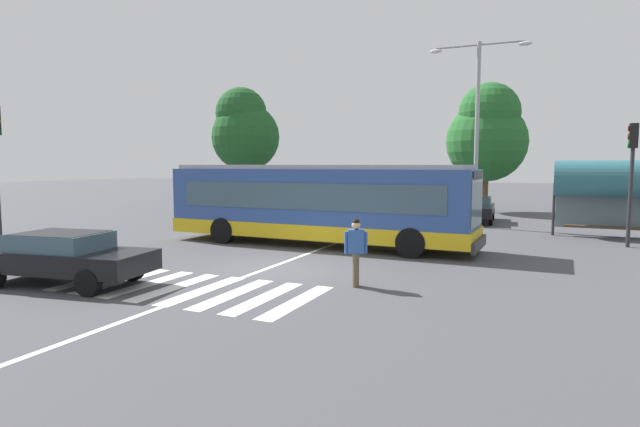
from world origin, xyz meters
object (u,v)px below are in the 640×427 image
object	(u,v)px
parked_car_silver	(422,206)
traffic_light_far_corner	(632,164)
pedestrian_crossing_street	(356,249)
foreground_sedan	(63,255)
parked_car_blue	(331,203)
city_transit_bus	(317,204)
parked_car_black	(475,208)
parked_car_white	(379,204)
background_tree_left	(244,130)
twin_arm_street_lamp	(477,114)
background_tree_right	(487,133)
bus_stop_shelter	(609,180)

from	to	relation	value
parked_car_silver	traffic_light_far_corner	world-z (taller)	traffic_light_far_corner
pedestrian_crossing_street	traffic_light_far_corner	bearing A→B (deg)	54.63
foreground_sedan	parked_car_blue	distance (m)	19.35
city_transit_bus	parked_car_black	xyz separation A→B (m)	(4.45, 10.74, -0.82)
city_transit_bus	parked_car_white	size ratio (longest dim) A/B	2.63
parked_car_black	parked_car_silver	bearing A→B (deg)	-174.43
foreground_sedan	parked_car_black	world-z (taller)	same
parked_car_black	foreground_sedan	bearing A→B (deg)	-111.59
traffic_light_far_corner	background_tree_left	xyz separation A→B (m)	(-22.56, 9.33, 2.42)
foreground_sedan	parked_car_black	distance (m)	20.84
pedestrian_crossing_street	parked_car_white	world-z (taller)	pedestrian_crossing_street
traffic_light_far_corner	twin_arm_street_lamp	distance (m)	7.69
parked_car_blue	foreground_sedan	bearing A→B (deg)	-87.91
city_transit_bus	parked_car_silver	xyz separation A→B (m)	(1.61, 10.47, -0.82)
foreground_sedan	background_tree_left	distance (m)	24.25
foreground_sedan	twin_arm_street_lamp	world-z (taller)	twin_arm_street_lamp
parked_car_black	pedestrian_crossing_street	bearing A→B (deg)	-92.70
traffic_light_far_corner	background_tree_right	size ratio (longest dim) A/B	0.56
parked_car_blue	parked_car_black	xyz separation A→B (m)	(8.38, 0.04, 0.00)
city_transit_bus	parked_car_black	size ratio (longest dim) A/B	2.61
foreground_sedan	bus_stop_shelter	size ratio (longest dim) A/B	1.11
foreground_sedan	background_tree_left	size ratio (longest dim) A/B	0.56
parked_car_blue	parked_car_black	distance (m)	8.38
parked_car_blue	twin_arm_street_lamp	world-z (taller)	twin_arm_street_lamp
pedestrian_crossing_street	parked_car_silver	bearing A→B (deg)	97.23
parked_car_white	traffic_light_far_corner	xyz separation A→B (m)	(11.75, -6.64, 2.31)
parked_car_white	traffic_light_far_corner	bearing A→B (deg)	-29.48
traffic_light_far_corner	pedestrian_crossing_street	bearing A→B (deg)	-125.37
city_transit_bus	pedestrian_crossing_street	distance (m)	6.88
parked_car_blue	traffic_light_far_corner	size ratio (longest dim) A/B	0.99
traffic_light_far_corner	background_tree_right	distance (m)	14.27
parked_car_blue	parked_car_silver	size ratio (longest dim) A/B	0.98
city_transit_bus	background_tree_right	world-z (taller)	background_tree_right
parked_car_black	twin_arm_street_lamp	bearing A→B (deg)	-83.69
parked_car_black	bus_stop_shelter	xyz separation A→B (m)	(5.85, -4.04, 1.65)
pedestrian_crossing_street	bus_stop_shelter	xyz separation A→B (m)	(6.63, 12.49, 1.45)
parked_car_blue	parked_car_silver	xyz separation A→B (m)	(5.53, -0.23, 0.00)
foreground_sedan	background_tree_right	xyz separation A→B (m)	(7.51, 25.43, 4.27)
parked_car_white	pedestrian_crossing_street	bearing A→B (deg)	-74.45
pedestrian_crossing_street	twin_arm_street_lamp	xyz separation A→B (m)	(1.05, 14.09, 4.53)
parked_car_black	background_tree_left	xyz separation A→B (m)	(-16.22, 2.82, 4.72)
foreground_sedan	bus_stop_shelter	distance (m)	20.51
pedestrian_crossing_street	background_tree_left	size ratio (longest dim) A/B	0.20
traffic_light_far_corner	background_tree_right	bearing A→B (deg)	117.33
city_transit_bus	twin_arm_street_lamp	xyz separation A→B (m)	(4.72, 8.30, 3.91)
pedestrian_crossing_street	parked_car_blue	world-z (taller)	pedestrian_crossing_street
parked_car_blue	background_tree_left	distance (m)	9.60
parked_car_blue	twin_arm_street_lamp	distance (m)	10.15
bus_stop_shelter	pedestrian_crossing_street	bearing A→B (deg)	-117.98
twin_arm_street_lamp	background_tree_right	xyz separation A→B (m)	(-0.43, 8.49, -0.46)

